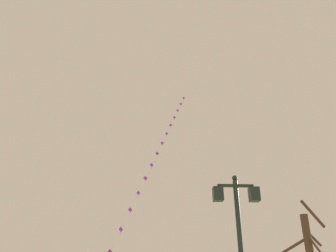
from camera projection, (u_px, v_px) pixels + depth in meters
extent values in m
sphere|color=#1E2D23|center=(235.00, 178.00, 9.90)|extent=(0.16, 0.16, 0.16)
cube|color=#1E2D23|center=(235.00, 186.00, 9.81)|extent=(1.05, 0.08, 0.08)
cube|color=#1E2D23|center=(218.00, 194.00, 9.68)|extent=(0.28, 0.28, 0.40)
cube|color=beige|center=(218.00, 194.00, 9.68)|extent=(0.19, 0.19, 0.30)
cube|color=#1E2D23|center=(254.00, 194.00, 9.73)|extent=(0.28, 0.28, 0.40)
cube|color=beige|center=(254.00, 194.00, 9.73)|extent=(0.19, 0.19, 0.30)
cylinder|color=silver|center=(116.00, 240.00, 21.21)|extent=(0.50, 1.18, 1.50)
cylinder|color=silver|center=(126.00, 219.00, 22.91)|extent=(0.50, 1.18, 1.50)
cylinder|color=silver|center=(134.00, 201.00, 24.60)|extent=(0.50, 1.18, 1.50)
cylinder|color=silver|center=(142.00, 185.00, 26.30)|extent=(0.50, 1.18, 1.50)
cylinder|color=silver|center=(149.00, 171.00, 27.99)|extent=(0.50, 1.18, 1.50)
cylinder|color=silver|center=(155.00, 159.00, 29.69)|extent=(0.50, 1.18, 1.50)
cylinder|color=silver|center=(160.00, 148.00, 31.38)|extent=(0.50, 1.18, 1.50)
cylinder|color=silver|center=(164.00, 138.00, 33.08)|extent=(0.50, 1.18, 1.50)
cylinder|color=silver|center=(169.00, 129.00, 34.77)|extent=(0.50, 1.18, 1.50)
cylinder|color=silver|center=(173.00, 121.00, 36.47)|extent=(0.50, 1.18, 1.50)
cylinder|color=silver|center=(176.00, 114.00, 38.16)|extent=(0.50, 1.18, 1.50)
cylinder|color=silver|center=(179.00, 107.00, 39.86)|extent=(0.50, 1.18, 1.50)
cylinder|color=silver|center=(182.00, 101.00, 41.55)|extent=(0.50, 1.18, 1.50)
cube|color=purple|center=(110.00, 252.00, 20.36)|extent=(0.35, 0.10, 0.36)
cube|color=purple|center=(121.00, 229.00, 22.06)|extent=(0.30, 0.22, 0.36)
cylinder|color=purple|center=(121.00, 233.00, 21.96)|extent=(0.03, 0.04, 0.20)
cube|color=purple|center=(130.00, 210.00, 23.75)|extent=(0.30, 0.21, 0.36)
cylinder|color=purple|center=(130.00, 213.00, 23.65)|extent=(0.04, 0.04, 0.19)
cube|color=purple|center=(138.00, 193.00, 25.45)|extent=(0.30, 0.22, 0.36)
cylinder|color=purple|center=(138.00, 197.00, 25.33)|extent=(0.04, 0.04, 0.27)
cube|color=purple|center=(145.00, 178.00, 27.14)|extent=(0.36, 0.07, 0.36)
cylinder|color=purple|center=(145.00, 181.00, 27.03)|extent=(0.02, 0.04, 0.25)
cube|color=purple|center=(152.00, 165.00, 28.84)|extent=(0.35, 0.11, 0.36)
cylinder|color=purple|center=(152.00, 168.00, 28.72)|extent=(0.03, 0.05, 0.28)
cube|color=purple|center=(157.00, 153.00, 30.53)|extent=(0.35, 0.11, 0.36)
cylinder|color=purple|center=(157.00, 156.00, 30.42)|extent=(0.03, 0.04, 0.28)
cube|color=purple|center=(162.00, 143.00, 32.23)|extent=(0.32, 0.17, 0.36)
cylinder|color=purple|center=(162.00, 145.00, 32.13)|extent=(0.02, 0.02, 0.20)
cube|color=purple|center=(167.00, 134.00, 33.92)|extent=(0.31, 0.21, 0.36)
cylinder|color=purple|center=(167.00, 136.00, 33.81)|extent=(0.02, 0.02, 0.27)
cube|color=purple|center=(171.00, 125.00, 35.62)|extent=(0.33, 0.16, 0.36)
cylinder|color=purple|center=(171.00, 128.00, 35.50)|extent=(0.03, 0.05, 0.28)
cube|color=purple|center=(174.00, 117.00, 37.31)|extent=(0.32, 0.17, 0.36)
cylinder|color=purple|center=(174.00, 120.00, 37.20)|extent=(0.03, 0.04, 0.26)
cube|color=purple|center=(178.00, 110.00, 39.01)|extent=(0.35, 0.09, 0.36)
cylinder|color=purple|center=(178.00, 113.00, 38.90)|extent=(0.02, 0.02, 0.26)
cube|color=purple|center=(181.00, 104.00, 40.70)|extent=(0.35, 0.12, 0.36)
cylinder|color=purple|center=(181.00, 106.00, 40.60)|extent=(0.02, 0.03, 0.24)
cube|color=purple|center=(184.00, 98.00, 42.40)|extent=(0.31, 0.21, 0.36)
cylinder|color=purple|center=(184.00, 100.00, 42.30)|extent=(0.03, 0.04, 0.21)
cylinder|color=#4C3826|center=(292.00, 247.00, 14.04)|extent=(1.17, 0.92, 0.75)
cylinder|color=#4C3826|center=(314.00, 238.00, 14.00)|extent=(0.77, 0.45, 0.63)
cylinder|color=#4C3826|center=(313.00, 214.00, 14.56)|extent=(1.23, 0.76, 1.08)
cylinder|color=#4C3826|center=(314.00, 244.00, 13.43)|extent=(0.27, 0.75, 0.90)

